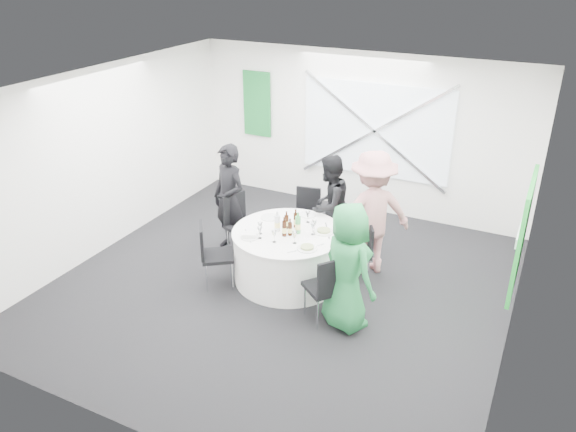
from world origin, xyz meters
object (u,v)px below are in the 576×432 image
at_px(person_woman_pink, 372,213).
at_px(person_woman_green, 348,267).
at_px(chair_back_left, 240,220).
at_px(green_water_bottle, 298,225).
at_px(person_man_back_left, 229,199).
at_px(person_man_back, 329,205).
at_px(chair_front_right, 327,284).
at_px(chair_back, 307,212).
at_px(banquet_table, 288,256).
at_px(clear_water_bottle, 277,223).
at_px(chair_back_right, 362,248).
at_px(chair_front_left, 211,250).

relative_size(person_woman_pink, person_woman_green, 1.11).
bearing_deg(chair_back_left, green_water_bottle, -86.40).
height_order(person_man_back_left, person_woman_pink, person_woman_pink).
relative_size(person_man_back, person_woman_pink, 0.86).
bearing_deg(chair_front_right, chair_back, -110.12).
xyz_separation_m(banquet_table, chair_front_right, (0.90, -0.72, 0.18)).
bearing_deg(chair_back, banquet_table, -90.00).
relative_size(person_man_back, clear_water_bottle, 5.48).
distance_m(chair_back_left, person_woman_green, 2.37).
distance_m(chair_back_right, green_water_bottle, 1.00).
height_order(chair_back, person_woman_pink, person_woman_pink).
xyz_separation_m(chair_back_right, person_man_back_left, (-2.14, -0.06, 0.37)).
relative_size(banquet_table, chair_front_right, 1.63).
height_order(green_water_bottle, clear_water_bottle, green_water_bottle).
bearing_deg(person_woman_pink, clear_water_bottle, -2.84).
bearing_deg(chair_front_right, clear_water_bottle, -84.51).
bearing_deg(green_water_bottle, clear_water_bottle, -167.33).
xyz_separation_m(chair_back, clear_water_bottle, (0.09, -1.18, 0.34)).
xyz_separation_m(chair_back_right, clear_water_bottle, (-1.08, -0.52, 0.39)).
xyz_separation_m(chair_back, person_woman_green, (1.36, -1.80, 0.30)).
distance_m(chair_back_left, person_man_back_left, 0.36).
height_order(banquet_table, clear_water_bottle, clear_water_bottle).
distance_m(chair_back, chair_front_right, 2.18).
xyz_separation_m(chair_back_right, green_water_bottle, (-0.79, -0.46, 0.39)).
height_order(chair_back_left, chair_front_right, chair_back_left).
distance_m(chair_back, chair_back_left, 1.10).
distance_m(chair_back, person_man_back, 0.52).
height_order(chair_back, chair_back_right, chair_back).
bearing_deg(person_woman_pink, banquet_table, 0.00).
relative_size(banquet_table, chair_front_left, 1.65).
bearing_deg(person_man_back_left, green_water_bottle, 3.00).
bearing_deg(chair_back_left, chair_back, -24.34).
relative_size(chair_front_right, person_man_back, 0.61).
bearing_deg(green_water_bottle, chair_back_right, 30.24).
bearing_deg(person_woman_green, chair_front_left, 28.97).
bearing_deg(green_water_bottle, chair_back_left, 163.62).
bearing_deg(clear_water_bottle, green_water_bottle, 12.67).
height_order(chair_back, clear_water_bottle, clear_water_bottle).
distance_m(banquet_table, chair_front_left, 1.08).
height_order(chair_front_right, person_woman_pink, person_woman_pink).
height_order(chair_back_right, person_woman_green, person_woman_green).
height_order(person_woman_green, green_water_bottle, person_woman_green).
height_order(chair_back_left, chair_back_right, chair_back_left).
bearing_deg(chair_front_right, banquet_table, -90.00).
height_order(chair_back_left, person_woman_pink, person_woman_pink).
height_order(person_woman_green, clear_water_bottle, person_woman_green).
bearing_deg(person_woman_pink, person_man_back, -56.87).
bearing_deg(chair_front_right, person_man_back_left, -79.88).
xyz_separation_m(person_woman_green, green_water_bottle, (-0.99, 0.68, 0.05)).
bearing_deg(chair_back_right, chair_back_left, -114.17).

